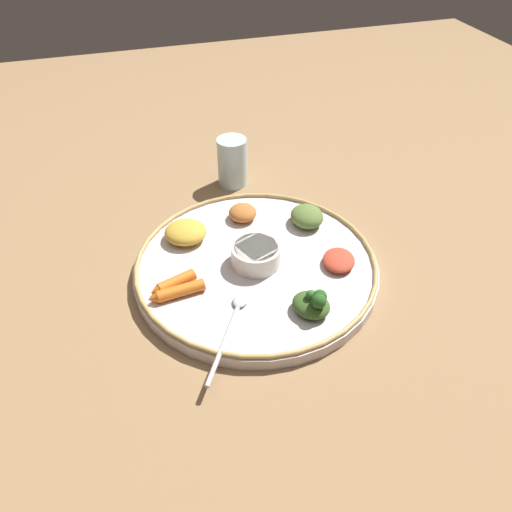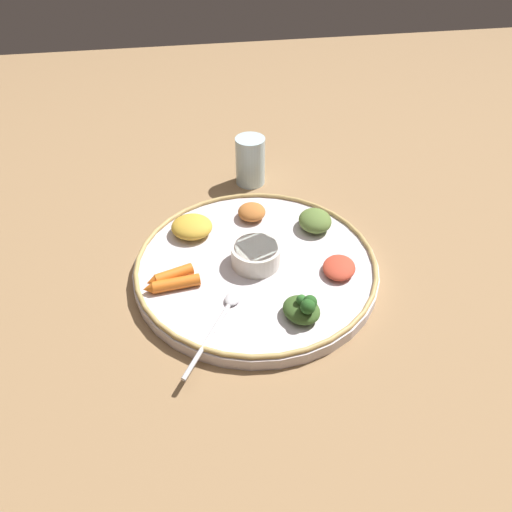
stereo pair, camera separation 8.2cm
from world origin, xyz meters
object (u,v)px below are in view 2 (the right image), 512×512
(center_bowl, at_px, (256,254))
(carrot_near_spoon, at_px, (170,276))
(greens_pile, at_px, (303,308))
(drinking_glass, at_px, (250,164))
(carrot_outer, at_px, (172,284))
(spoon, at_px, (221,318))

(center_bowl, height_order, carrot_near_spoon, center_bowl)
(greens_pile, bearing_deg, carrot_near_spoon, -120.55)
(center_bowl, bearing_deg, greens_pile, 20.17)
(drinking_glass, bearing_deg, carrot_outer, -28.56)
(carrot_near_spoon, bearing_deg, spoon, 35.60)
(carrot_outer, bearing_deg, center_bowl, 105.61)
(spoon, height_order, greens_pile, greens_pile)
(drinking_glass, bearing_deg, carrot_near_spoon, -30.51)
(drinking_glass, bearing_deg, spoon, -15.00)
(greens_pile, relative_size, carrot_near_spoon, 0.98)
(greens_pile, height_order, carrot_outer, greens_pile)
(spoon, distance_m, drinking_glass, 0.42)
(spoon, height_order, carrot_outer, carrot_outer)
(carrot_near_spoon, bearing_deg, drinking_glass, 149.49)
(carrot_near_spoon, xyz_separation_m, drinking_glass, (-0.30, 0.18, 0.01))
(center_bowl, xyz_separation_m, greens_pile, (0.13, 0.05, -0.00))
(center_bowl, xyz_separation_m, spoon, (0.12, -0.07, -0.02))
(spoon, distance_m, carrot_near_spoon, 0.12)
(center_bowl, height_order, greens_pile, greens_pile)
(center_bowl, relative_size, carrot_near_spoon, 1.05)
(spoon, height_order, carrot_near_spoon, carrot_near_spoon)
(greens_pile, distance_m, drinking_glass, 0.42)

